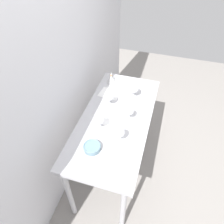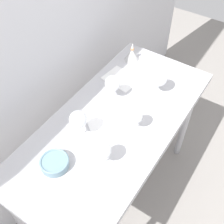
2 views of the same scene
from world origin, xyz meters
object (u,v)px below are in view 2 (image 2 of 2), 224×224
Objects in this scene: wine_glass_near_center at (136,117)px; tasting_sheet_lower at (121,79)px; tasting_sheet_upper at (107,128)px; tasting_bowl at (55,163)px; wine_glass_far_left at (78,120)px; decanter_funnel at (132,55)px; wine_glass_near_right at (159,79)px; wine_glass_far_right at (113,84)px; wine_glass_near_left at (102,151)px.

tasting_sheet_lower is at bearing 42.29° from wine_glass_near_center.
wine_glass_near_center is 0.19m from tasting_sheet_upper.
wine_glass_far_left is at bearing 3.64° from tasting_bowl.
wine_glass_far_left is 1.31× the size of decanter_funnel.
wine_glass_near_right is at bearing 5.23° from wine_glass_near_center.
wine_glass_near_right is 0.33m from wine_glass_near_center.
wine_glass_near_center is at bearing -48.74° from wine_glass_far_left.
wine_glass_far_left is 0.54m from tasting_sheet_lower.
tasting_bowl is (-0.34, 0.08, 0.03)m from tasting_sheet_upper.
wine_glass_near_center is at bearing -120.35° from wine_glass_far_right.
wine_glass_near_left reaches higher than wine_glass_near_center.
tasting_bowl is (-0.22, -0.01, -0.10)m from wine_glass_far_left.
wine_glass_near_right is 0.44m from tasting_sheet_upper.
tasting_sheet_lower is (0.18, 0.05, -0.12)m from wine_glass_far_right.
decanter_funnel is (0.53, 0.33, -0.07)m from wine_glass_near_center.
wine_glass_near_left is at bearing -158.65° from decanter_funnel.
wine_glass_near_right is 0.37m from decanter_funnel.
wine_glass_far_left is (-0.34, -0.01, 0.01)m from wine_glass_far_right.
tasting_sheet_upper is 0.43m from tasting_sheet_lower.
tasting_sheet_upper is at bearing 29.52° from wine_glass_near_left.
wine_glass_near_left is 0.74× the size of tasting_sheet_upper.
wine_glass_far_left reaches higher than tasting_bowl.
tasting_sheet_lower is (0.52, 0.06, -0.13)m from wine_glass_far_left.
wine_glass_near_right is 0.61m from wine_glass_near_left.
decanter_funnel is at bearing 7.29° from tasting_bowl.
wine_glass_near_left reaches higher than tasting_sheet_upper.
wine_glass_near_center is 0.44m from tasting_sheet_lower.
wine_glass_far_right is at bearing 59.84° from tasting_sheet_upper.
wine_glass_far_right is 0.22m from tasting_sheet_lower.
tasting_sheet_lower is 1.52× the size of decanter_funnel.
wine_glass_far_left is at bearing -166.46° from tasting_sheet_lower.
tasting_bowl is at bearing 166.40° from wine_glass_near_right.
wine_glass_far_left is 0.81× the size of tasting_sheet_upper.
wine_glass_near_left is 0.79× the size of tasting_sheet_lower.
tasting_bowl is at bearing 153.21° from wine_glass_near_center.
wine_glass_near_center is 1.06× the size of tasting_bowl.
wine_glass_far_right reaches higher than decanter_funnel.
wine_glass_far_right reaches higher than tasting_sheet_upper.
tasting_sheet_upper is (-0.22, -0.10, -0.12)m from wine_glass_far_right.
wine_glass_near_center is 0.28m from wine_glass_near_left.
tasting_sheet_lower is at bearing 5.95° from tasting_bowl.
wine_glass_near_right is 1.16× the size of tasting_bowl.
tasting_sheet_upper is at bearing -37.73° from wine_glass_far_left.
wine_glass_near_left is 0.67m from tasting_sheet_lower.
wine_glass_near_right is 0.78m from tasting_bowl.
decanter_funnel is at bearing 8.40° from wine_glass_far_left.
tasting_sheet_lower is at bearing 6.94° from wine_glass_far_left.
wine_glass_far_right is at bearing -166.04° from decanter_funnel.
wine_glass_far_right is 0.57m from tasting_bowl.
wine_glass_far_left reaches higher than wine_glass_near_left.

